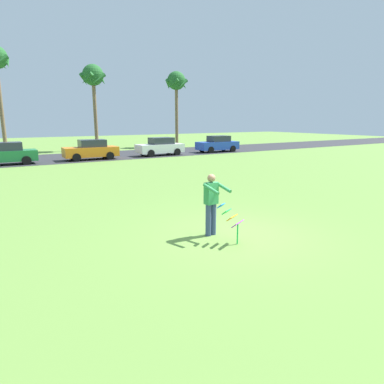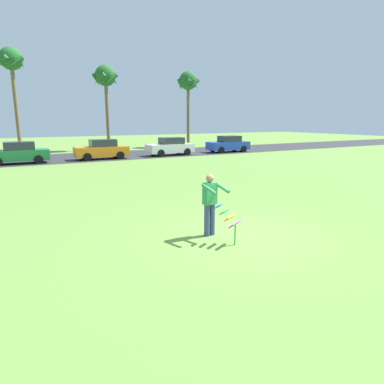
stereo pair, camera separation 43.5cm
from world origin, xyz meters
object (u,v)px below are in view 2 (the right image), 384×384
(person_kite_flyer, at_px, (210,202))
(parked_car_green, at_px, (18,153))
(palm_tree_far_left, at_px, (188,84))
(parked_car_orange, at_px, (102,150))
(parked_car_white, at_px, (170,147))
(parked_car_blue, at_px, (228,144))
(kite_held, at_px, (230,219))
(palm_tree_centre_far, at_px, (106,79))
(palm_tree_right_near, at_px, (11,64))

(person_kite_flyer, bearing_deg, parked_car_green, 101.24)
(parked_car_green, distance_m, palm_tree_far_left, 21.28)
(parked_car_orange, bearing_deg, parked_car_white, 0.01)
(parked_car_green, height_order, parked_car_blue, same)
(kite_held, relative_size, palm_tree_far_left, 0.12)
(person_kite_flyer, height_order, kite_held, person_kite_flyer)
(palm_tree_centre_far, bearing_deg, parked_car_white, -67.82)
(parked_car_white, bearing_deg, palm_tree_far_left, 52.57)
(parked_car_blue, bearing_deg, kite_held, -125.13)
(parked_car_blue, height_order, palm_tree_right_near, palm_tree_right_near)
(palm_tree_centre_far, xyz_separation_m, palm_tree_far_left, (9.62, 0.05, 0.00))
(person_kite_flyer, xyz_separation_m, parked_car_white, (8.31, 19.92, -0.18))
(parked_car_orange, bearing_deg, palm_tree_centre_far, 70.81)
(kite_held, relative_size, palm_tree_right_near, 0.10)
(person_kite_flyer, xyz_separation_m, palm_tree_right_near, (-3.38, 29.84, 7.34))
(parked_car_blue, relative_size, palm_tree_centre_far, 0.49)
(parked_car_orange, xyz_separation_m, palm_tree_right_near, (-5.52, 9.91, 7.52))
(person_kite_flyer, xyz_separation_m, parked_car_blue, (14.67, 19.92, -0.18))
(kite_held, height_order, parked_car_green, parked_car_green)
(parked_car_blue, bearing_deg, palm_tree_far_left, 90.48)
(person_kite_flyer, distance_m, kite_held, 0.83)
(kite_held, distance_m, parked_car_green, 21.09)
(parked_car_orange, distance_m, palm_tree_centre_far, 10.77)
(palm_tree_centre_far, height_order, palm_tree_far_left, palm_tree_far_left)
(parked_car_blue, distance_m, palm_tree_far_left, 10.42)
(person_kite_flyer, relative_size, parked_car_blue, 0.41)
(palm_tree_right_near, height_order, palm_tree_far_left, palm_tree_right_near)
(palm_tree_far_left, bearing_deg, parked_car_blue, -89.52)
(parked_car_blue, relative_size, palm_tree_far_left, 0.49)
(parked_car_green, xyz_separation_m, parked_car_blue, (18.62, -0.00, 0.00))
(parked_car_white, xyz_separation_m, palm_tree_centre_far, (-3.33, 8.17, 6.41))
(parked_car_orange, xyz_separation_m, palm_tree_centre_far, (2.84, 8.17, 6.41))
(kite_held, relative_size, parked_car_green, 0.24)
(parked_car_green, relative_size, parked_car_white, 0.99)
(parked_car_orange, distance_m, parked_car_blue, 12.53)
(palm_tree_centre_far, bearing_deg, palm_tree_right_near, 168.21)
(palm_tree_far_left, bearing_deg, person_kite_flyer, -117.42)
(person_kite_flyer, bearing_deg, palm_tree_right_near, 96.46)
(kite_held, xyz_separation_m, palm_tree_right_near, (-3.48, 30.61, 7.62))
(person_kite_flyer, distance_m, palm_tree_right_near, 30.91)
(kite_held, height_order, palm_tree_right_near, palm_tree_right_near)
(parked_car_green, relative_size, palm_tree_far_left, 0.49)
(palm_tree_centre_far, bearing_deg, palm_tree_far_left, 0.28)
(parked_car_white, bearing_deg, palm_tree_centre_far, 112.18)
(palm_tree_far_left, bearing_deg, parked_car_white, -127.43)
(parked_car_green, relative_size, parked_car_orange, 0.99)
(parked_car_orange, bearing_deg, person_kite_flyer, -96.13)
(person_kite_flyer, bearing_deg, parked_car_white, 67.36)
(parked_car_white, bearing_deg, palm_tree_right_near, 139.70)
(parked_car_orange, bearing_deg, palm_tree_right_near, 119.10)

